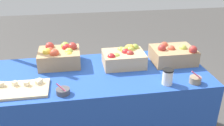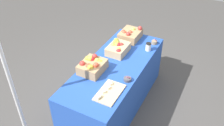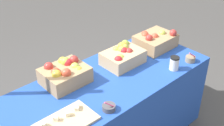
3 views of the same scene
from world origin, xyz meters
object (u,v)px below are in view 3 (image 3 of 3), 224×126
Objects in this scene: apple_crate_left at (155,40)px; sample_bowl_near at (109,107)px; apple_crate_middle at (123,56)px; apple_crate_right at (65,73)px; cutting_board_front at (66,121)px; sample_bowl_mid at (190,59)px; coffee_cup at (174,63)px.

apple_crate_left is 1.03m from sample_bowl_near.
apple_crate_middle is 3.60× the size of sample_bowl_near.
apple_crate_right reaches higher than cutting_board_front.
apple_crate_right is at bearing 153.89° from sample_bowl_mid.
apple_crate_left is at bearing -5.89° from apple_crate_right.
sample_bowl_near is 0.90× the size of sample_bowl_mid.
sample_bowl_mid is at bearing -5.22° from coffee_cup.
sample_bowl_mid reaches higher than sample_bowl_near.
apple_crate_middle is 0.61m from sample_bowl_mid.
coffee_cup is at bearing -4.42° from cutting_board_front.
coffee_cup reaches higher than cutting_board_front.
apple_crate_right is at bearing 55.05° from cutting_board_front.
sample_bowl_mid is at bearing -0.31° from sample_bowl_near.
apple_crate_left is 3.39× the size of sample_bowl_mid.
coffee_cup is (-0.21, 0.02, 0.03)m from sample_bowl_mid.
apple_crate_right is 0.87× the size of cutting_board_front.
apple_crate_middle is at bearing 139.73° from sample_bowl_mid.
cutting_board_front is 1.29m from sample_bowl_mid.
apple_crate_right reaches higher than sample_bowl_near.
apple_crate_middle is at bearing 36.98° from sample_bowl_near.
apple_crate_left reaches higher than apple_crate_middle.
apple_crate_left is at bearing 13.03° from cutting_board_front.
coffee_cup reaches higher than sample_bowl_near.
apple_crate_right reaches higher than apple_crate_middle.
apple_crate_left is 1.04× the size of apple_crate_middle.
coffee_cup is (0.77, 0.01, 0.04)m from sample_bowl_near.
apple_crate_left is at bearing -0.12° from apple_crate_middle.
sample_bowl_near is 0.98m from sample_bowl_mid.
apple_crate_right is 1.13m from sample_bowl_mid.
cutting_board_front is 0.32m from sample_bowl_near.
sample_bowl_near is at bearing -86.76° from apple_crate_right.
apple_crate_left reaches higher than sample_bowl_mid.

